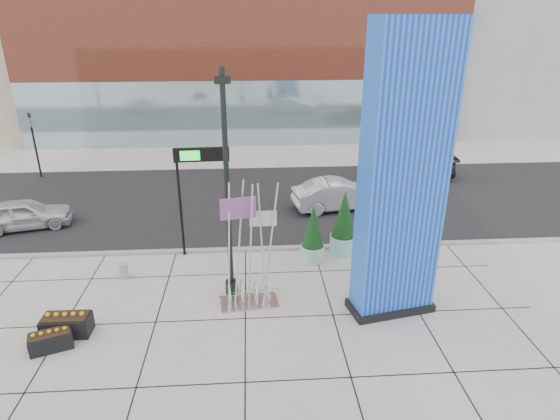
{
  "coord_description": "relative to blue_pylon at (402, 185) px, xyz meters",
  "views": [
    {
      "loc": [
        1.29,
        -14.27,
        9.47
      ],
      "look_at": [
        2.38,
        2.0,
        2.71
      ],
      "focal_mm": 30.0,
      "sensor_mm": 36.0,
      "label": 1
    }
  ],
  "objects": [
    {
      "name": "box_planter_north",
      "position": [
        -10.74,
        -0.7,
        -4.23
      ],
      "size": [
        1.5,
        0.76,
        0.82
      ],
      "rotation": [
        0.0,
        0.0,
        -0.01
      ],
      "color": "black",
      "rests_on": "ground"
    },
    {
      "name": "lamp_post",
      "position": [
        -5.54,
        1.39,
        -1.3
      ],
      "size": [
        0.53,
        0.44,
        8.06
      ],
      "rotation": [
        0.0,
        0.0,
        0.13
      ],
      "color": "black",
      "rests_on": "ground"
    },
    {
      "name": "tower_podium",
      "position": [
        -5.04,
        27.73,
        0.9
      ],
      "size": [
        34.0,
        10.0,
        11.0
      ],
      "primitive_type": "cube",
      "color": "#99402C",
      "rests_on": "ground"
    },
    {
      "name": "round_planter_west",
      "position": [
        -2.24,
        3.68,
        -3.43
      ],
      "size": [
        0.99,
        0.99,
        2.47
      ],
      "color": "#97CBC5",
      "rests_on": "ground"
    },
    {
      "name": "box_planter_south",
      "position": [
        -10.98,
        -1.4,
        -4.29
      ],
      "size": [
        1.37,
        1.0,
        0.68
      ],
      "rotation": [
        0.0,
        0.0,
        0.35
      ],
      "color": "black",
      "rests_on": "ground"
    },
    {
      "name": "blue_pylon",
      "position": [
        0.0,
        0.0,
        0.0
      ],
      "size": [
        3.06,
        1.82,
        9.53
      ],
      "rotation": [
        0.0,
        0.0,
        0.2
      ],
      "color": "#0D2FC4",
      "rests_on": "ground"
    },
    {
      "name": "curb_edge",
      "position": [
        -6.04,
        4.73,
        -4.54
      ],
      "size": [
        80.0,
        0.3,
        0.12
      ],
      "primitive_type": "cube",
      "color": "gray",
      "rests_on": "ground"
    },
    {
      "name": "car_white_west",
      "position": [
        -15.6,
        7.82,
        -3.89
      ],
      "size": [
        4.48,
        2.67,
        1.43
      ],
      "primitive_type": "imported",
      "rotation": [
        0.0,
        0.0,
        1.82
      ],
      "color": "silver",
      "rests_on": "ground"
    },
    {
      "name": "public_art_sculpture",
      "position": [
        -4.88,
        0.65,
        -3.4
      ],
      "size": [
        2.12,
        1.22,
        4.6
      ],
      "rotation": [
        0.0,
        0.0,
        0.11
      ],
      "color": "silver",
      "rests_on": "ground"
    },
    {
      "name": "concrete_bollard",
      "position": [
        -9.76,
        2.73,
        -4.28
      ],
      "size": [
        0.34,
        0.34,
        0.65
      ],
      "primitive_type": "cylinder",
      "color": "gray",
      "rests_on": "ground"
    },
    {
      "name": "ground",
      "position": [
        -6.04,
        0.73,
        -4.6
      ],
      "size": [
        160.0,
        160.0,
        0.0
      ],
      "primitive_type": "plane",
      "color": "#9E9991",
      "rests_on": "ground"
    },
    {
      "name": "traffic_signal",
      "position": [
        -18.04,
        15.73,
        -2.3
      ],
      "size": [
        0.15,
        0.18,
        4.1
      ],
      "color": "black",
      "rests_on": "ground"
    },
    {
      "name": "round_planter_east",
      "position": [
        0.74,
        4.33,
        -3.34
      ],
      "size": [
        1.07,
        1.07,
        2.67
      ],
      "color": "#97CBC5",
      "rests_on": "ground"
    },
    {
      "name": "building_grey_parking",
      "position": [
        19.96,
        32.73,
        4.4
      ],
      "size": [
        20.0,
        18.0,
        18.0
      ],
      "primitive_type": "cube",
      "color": "slate",
      "rests_on": "ground"
    },
    {
      "name": "car_silver_mid",
      "position": [
        -0.12,
        9.23,
        -3.8
      ],
      "size": [
        5.08,
        2.54,
        1.6
      ],
      "primitive_type": "imported",
      "rotation": [
        0.0,
        0.0,
        1.75
      ],
      "color": "#B4B6BC",
      "rests_on": "ground"
    },
    {
      "name": "car_dark_east",
      "position": [
        5.32,
        13.8,
        -3.84
      ],
      "size": [
        5.36,
        2.41,
        1.52
      ],
      "primitive_type": "imported",
      "rotation": [
        0.0,
        0.0,
        -1.62
      ],
      "color": "black",
      "rests_on": "ground"
    },
    {
      "name": "street_asphalt",
      "position": [
        -6.04,
        10.73,
        -4.59
      ],
      "size": [
        80.0,
        12.0,
        0.02
      ],
      "primitive_type": "cube",
      "color": "black",
      "rests_on": "ground"
    },
    {
      "name": "round_planter_mid",
      "position": [
        -0.84,
        4.33,
        -3.27
      ],
      "size": [
        1.13,
        1.13,
        2.82
      ],
      "color": "#97CBC5",
      "rests_on": "ground"
    },
    {
      "name": "tower_glass_front",
      "position": [
        -5.04,
        22.93,
        -2.1
      ],
      "size": [
        34.0,
        0.6,
        5.0
      ],
      "primitive_type": "cube",
      "color": "#8CA5B2",
      "rests_on": "ground"
    },
    {
      "name": "overhead_street_sign",
      "position": [
        -6.86,
        4.53,
        -0.58
      ],
      "size": [
        2.21,
        0.3,
        4.69
      ],
      "rotation": [
        0.0,
        0.0,
        0.04
      ],
      "color": "black",
      "rests_on": "ground"
    }
  ]
}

